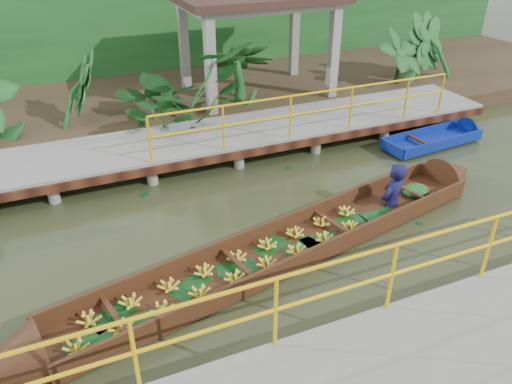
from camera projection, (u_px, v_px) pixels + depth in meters
name	position (u px, v px, depth m)	size (l,w,h in m)	color
ground	(242.00, 239.00, 8.95)	(80.00, 80.00, 0.00)	#2A3118
land_strip	(149.00, 100.00, 14.84)	(30.00, 8.00, 0.45)	#2E2317
far_dock	(187.00, 143.00, 11.46)	(16.00, 2.06, 1.66)	gray
pavilion	(257.00, 8.00, 13.63)	(4.40, 3.00, 3.00)	gray
foliage_backdrop	(125.00, 23.00, 15.96)	(30.00, 0.80, 4.00)	#16461B
vendor_boat	(303.00, 236.00, 8.61)	(10.17, 3.08, 2.20)	#391C0F
moored_blue_boat	(453.00, 135.00, 12.74)	(3.12, 1.07, 0.73)	navy
tropical_plants	(239.00, 72.00, 13.20)	(14.53, 1.53, 1.91)	#16461B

